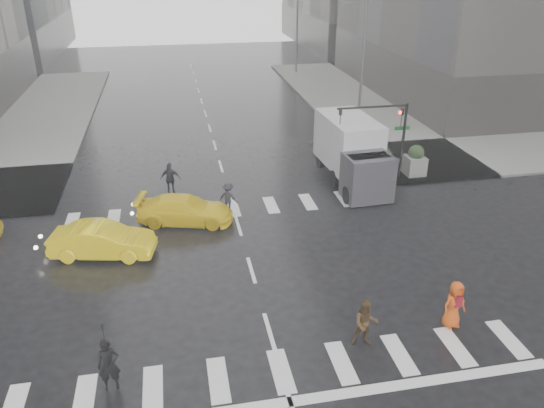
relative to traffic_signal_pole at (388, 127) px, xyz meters
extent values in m
plane|color=black|center=(-9.01, -8.01, -3.22)|extent=(120.00, 120.00, 0.00)
cube|color=slate|center=(10.49, 9.49, -3.14)|extent=(35.00, 35.00, 0.15)
cube|color=#302D2B|center=(19.99, 18.99, -1.02)|extent=(26.05, 26.05, 4.40)
cube|color=#302D2B|center=(19.99, 47.99, -1.02)|extent=(26.05, 26.05, 4.40)
cylinder|color=black|center=(0.99, -0.01, -0.97)|extent=(0.16, 0.16, 4.50)
cylinder|color=black|center=(-1.01, -0.01, 1.18)|extent=(4.00, 0.12, 0.12)
imported|color=black|center=(0.74, -0.01, 0.48)|extent=(0.16, 0.20, 1.00)
imported|color=black|center=(-2.81, -0.01, 0.68)|extent=(0.16, 0.20, 1.00)
sphere|color=#FF190C|center=(0.64, -0.01, 0.78)|extent=(0.20, 0.20, 0.20)
cube|color=#0D5F1B|center=(0.99, 0.29, -0.22)|extent=(0.90, 0.03, 0.22)
cylinder|color=#59595B|center=(1.99, 9.99, 1.28)|extent=(0.20, 0.20, 9.00)
cylinder|color=#59595B|center=(1.09, 9.99, 5.58)|extent=(1.80, 0.12, 0.12)
cube|color=#59595B|center=(0.19, 9.99, 5.48)|extent=(0.50, 0.22, 0.15)
cylinder|color=#59595B|center=(1.99, 29.99, 1.28)|extent=(0.20, 0.20, 9.00)
cube|color=slate|center=(-2.01, 0.19, -2.52)|extent=(1.10, 1.10, 1.10)
sphere|color=#1D3015|center=(-2.01, 0.19, -1.72)|extent=(0.90, 0.90, 0.90)
cube|color=slate|center=(-0.01, 0.19, -2.52)|extent=(1.10, 1.10, 1.10)
sphere|color=#1D3015|center=(-0.01, 0.19, -1.72)|extent=(0.90, 0.90, 0.90)
cube|color=slate|center=(1.99, 0.19, -2.52)|extent=(1.10, 1.10, 1.10)
sphere|color=#1D3015|center=(1.99, 0.19, -1.72)|extent=(0.90, 0.90, 0.90)
imported|color=black|center=(-14.21, -13.71, -2.32)|extent=(0.70, 0.50, 1.80)
imported|color=black|center=(-14.21, -13.71, -1.23)|extent=(1.06, 1.08, 0.88)
imported|color=#442F18|center=(-5.99, -13.28, -2.34)|extent=(0.95, 0.80, 1.74)
imported|color=#D3490E|center=(-2.60, -12.93, -2.32)|extent=(0.96, 0.71, 1.80)
cube|color=maroon|center=(-2.60, -13.11, -2.07)|extent=(0.30, 0.21, 0.40)
imported|color=black|center=(-12.08, 0.38, -2.30)|extent=(1.17, 0.83, 1.84)
imported|color=black|center=(-9.26, -2.26, -2.45)|extent=(1.13, 1.02, 1.53)
imported|color=yellow|center=(-15.13, -5.58, -2.48)|extent=(4.67, 2.41, 1.47)
imported|color=yellow|center=(-11.49, -3.09, -2.54)|extent=(4.44, 2.82, 1.35)
cube|color=silver|center=(-1.92, 0.99, -1.07)|extent=(2.51, 4.82, 2.83)
cube|color=#323137|center=(-1.92, -2.36, -1.91)|extent=(2.41, 1.88, 2.41)
cube|color=black|center=(-1.92, -2.36, -1.18)|extent=(2.09, 0.94, 0.94)
cylinder|color=black|center=(-3.02, -2.57, -2.75)|extent=(0.29, 0.94, 0.94)
cylinder|color=black|center=(-0.82, -2.57, -2.75)|extent=(0.29, 0.94, 0.94)
cylinder|color=black|center=(-3.02, -0.26, -2.75)|extent=(0.29, 0.94, 0.94)
cylinder|color=black|center=(-0.82, -0.26, -2.75)|extent=(0.29, 0.94, 0.94)
cylinder|color=black|center=(-3.02, 2.67, -2.75)|extent=(0.29, 0.94, 0.94)
cylinder|color=black|center=(-0.82, 2.67, -2.75)|extent=(0.29, 0.94, 0.94)
camera|label=1|loc=(-11.76, -26.58, 8.85)|focal=35.00mm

